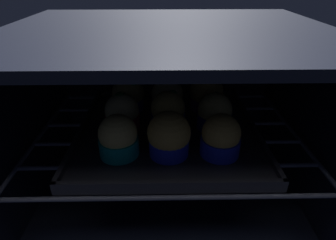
{
  "coord_description": "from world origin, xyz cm",
  "views": [
    {
      "loc": [
        -0.91,
        -28.46,
        44.59
      ],
      "look_at": [
        0.0,
        21.42,
        17.12
      ],
      "focal_mm": 29.57,
      "sensor_mm": 36.0,
      "label": 1
    }
  ],
  "objects_px": {
    "muffin_row0_col2": "(221,137)",
    "muffin_row1_col0": "(122,114)",
    "muffin_row0_col0": "(118,138)",
    "muffin_row1_col2": "(215,113)",
    "muffin_row0_col1": "(169,136)",
    "muffin_row2_col1": "(168,96)",
    "muffin_row1_col1": "(169,112)",
    "muffin_row2_col2": "(206,94)",
    "muffin_row2_col0": "(128,95)",
    "baking_tray": "(168,130)"
  },
  "relations": [
    {
      "from": "muffin_row0_col2",
      "to": "muffin_row1_col0",
      "type": "bearing_deg",
      "value": 153.35
    },
    {
      "from": "muffin_row0_col2",
      "to": "muffin_row1_col0",
      "type": "height_order",
      "value": "muffin_row1_col0"
    },
    {
      "from": "muffin_row0_col0",
      "to": "muffin_row1_col2",
      "type": "height_order",
      "value": "same"
    },
    {
      "from": "muffin_row0_col1",
      "to": "muffin_row0_col2",
      "type": "relative_size",
      "value": 1.06
    },
    {
      "from": "muffin_row0_col2",
      "to": "muffin_row2_col1",
      "type": "height_order",
      "value": "muffin_row0_col2"
    },
    {
      "from": "muffin_row1_col1",
      "to": "muffin_row2_col2",
      "type": "bearing_deg",
      "value": 44.5
    },
    {
      "from": "muffin_row0_col0",
      "to": "muffin_row2_col0",
      "type": "relative_size",
      "value": 1.0
    },
    {
      "from": "muffin_row0_col2",
      "to": "muffin_row2_col1",
      "type": "xyz_separation_m",
      "value": [
        -0.09,
        0.18,
        -0.0
      ]
    },
    {
      "from": "muffin_row0_col0",
      "to": "muffin_row0_col2",
      "type": "distance_m",
      "value": 0.18
    },
    {
      "from": "baking_tray",
      "to": "muffin_row1_col2",
      "type": "relative_size",
      "value": 4.74
    },
    {
      "from": "muffin_row0_col1",
      "to": "muffin_row2_col1",
      "type": "height_order",
      "value": "muffin_row0_col1"
    },
    {
      "from": "muffin_row1_col1",
      "to": "muffin_row1_col0",
      "type": "bearing_deg",
      "value": -179.11
    },
    {
      "from": "muffin_row0_col2",
      "to": "muffin_row2_col1",
      "type": "distance_m",
      "value": 0.2
    },
    {
      "from": "muffin_row1_col1",
      "to": "muffin_row2_col2",
      "type": "xyz_separation_m",
      "value": [
        0.09,
        0.09,
        0.0
      ]
    },
    {
      "from": "muffin_row1_col1",
      "to": "muffin_row1_col2",
      "type": "xyz_separation_m",
      "value": [
        0.09,
        -0.0,
        -0.0
      ]
    },
    {
      "from": "muffin_row0_col0",
      "to": "muffin_row0_col2",
      "type": "relative_size",
      "value": 1.0
    },
    {
      "from": "muffin_row0_col0",
      "to": "muffin_row1_col2",
      "type": "relative_size",
      "value": 1.01
    },
    {
      "from": "baking_tray",
      "to": "muffin_row2_col1",
      "type": "xyz_separation_m",
      "value": [
        0.0,
        0.09,
        0.04
      ]
    },
    {
      "from": "muffin_row1_col2",
      "to": "muffin_row2_col0",
      "type": "distance_m",
      "value": 0.21
    },
    {
      "from": "muffin_row0_col1",
      "to": "muffin_row2_col1",
      "type": "xyz_separation_m",
      "value": [
        0.0,
        0.18,
        -0.0
      ]
    },
    {
      "from": "muffin_row0_col0",
      "to": "muffin_row1_col1",
      "type": "distance_m",
      "value": 0.13
    },
    {
      "from": "muffin_row0_col1",
      "to": "muffin_row2_col0",
      "type": "height_order",
      "value": "muffin_row0_col1"
    },
    {
      "from": "muffin_row0_col0",
      "to": "muffin_row2_col2",
      "type": "xyz_separation_m",
      "value": [
        0.18,
        0.18,
        0.0
      ]
    },
    {
      "from": "muffin_row0_col0",
      "to": "muffin_row2_col2",
      "type": "bearing_deg",
      "value": 44.91
    },
    {
      "from": "muffin_row1_col0",
      "to": "muffin_row1_col1",
      "type": "distance_m",
      "value": 0.1
    },
    {
      "from": "muffin_row2_col0",
      "to": "muffin_row2_col2",
      "type": "height_order",
      "value": "muffin_row2_col2"
    },
    {
      "from": "baking_tray",
      "to": "muffin_row2_col0",
      "type": "distance_m",
      "value": 0.14
    },
    {
      "from": "muffin_row0_col0",
      "to": "baking_tray",
      "type": "bearing_deg",
      "value": 45.15
    },
    {
      "from": "baking_tray",
      "to": "muffin_row1_col1",
      "type": "relative_size",
      "value": 4.45
    },
    {
      "from": "muffin_row1_col2",
      "to": "muffin_row1_col1",
      "type": "bearing_deg",
      "value": 179.67
    },
    {
      "from": "baking_tray",
      "to": "muffin_row1_col1",
      "type": "distance_m",
      "value": 0.04
    },
    {
      "from": "muffin_row0_col0",
      "to": "muffin_row2_col1",
      "type": "height_order",
      "value": "muffin_row0_col0"
    },
    {
      "from": "baking_tray",
      "to": "muffin_row0_col1",
      "type": "distance_m",
      "value": 0.1
    },
    {
      "from": "muffin_row1_col1",
      "to": "muffin_row2_col2",
      "type": "relative_size",
      "value": 0.98
    },
    {
      "from": "muffin_row0_col1",
      "to": "muffin_row1_col2",
      "type": "relative_size",
      "value": 1.07
    },
    {
      "from": "muffin_row0_col1",
      "to": "muffin_row1_col2",
      "type": "distance_m",
      "value": 0.13
    },
    {
      "from": "muffin_row2_col1",
      "to": "muffin_row1_col0",
      "type": "bearing_deg",
      "value": -136.28
    },
    {
      "from": "muffin_row2_col2",
      "to": "muffin_row1_col0",
      "type": "bearing_deg",
      "value": -154.44
    },
    {
      "from": "baking_tray",
      "to": "muffin_row0_col0",
      "type": "relative_size",
      "value": 4.71
    },
    {
      "from": "muffin_row2_col0",
      "to": "muffin_row0_col0",
      "type": "bearing_deg",
      "value": -89.41
    },
    {
      "from": "muffin_row0_col1",
      "to": "muffin_row1_col1",
      "type": "xyz_separation_m",
      "value": [
        0.0,
        0.09,
        0.0
      ]
    },
    {
      "from": "baking_tray",
      "to": "muffin_row1_col1",
      "type": "xyz_separation_m",
      "value": [
        0.0,
        0.0,
        0.04
      ]
    },
    {
      "from": "muffin_row2_col1",
      "to": "muffin_row2_col2",
      "type": "xyz_separation_m",
      "value": [
        0.09,
        -0.0,
        0.01
      ]
    },
    {
      "from": "muffin_row0_col1",
      "to": "muffin_row2_col1",
      "type": "relative_size",
      "value": 1.1
    },
    {
      "from": "baking_tray",
      "to": "muffin_row2_col2",
      "type": "distance_m",
      "value": 0.13
    },
    {
      "from": "muffin_row0_col2",
      "to": "muffin_row2_col2",
      "type": "height_order",
      "value": "muffin_row2_col2"
    },
    {
      "from": "muffin_row1_col1",
      "to": "muffin_row1_col2",
      "type": "relative_size",
      "value": 1.06
    },
    {
      "from": "muffin_row1_col0",
      "to": "muffin_row2_col0",
      "type": "relative_size",
      "value": 1.04
    },
    {
      "from": "muffin_row2_col2",
      "to": "muffin_row2_col1",
      "type": "bearing_deg",
      "value": 178.2
    },
    {
      "from": "muffin_row0_col2",
      "to": "muffin_row1_col0",
      "type": "xyz_separation_m",
      "value": [
        -0.18,
        0.09,
        0.0
      ]
    }
  ]
}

